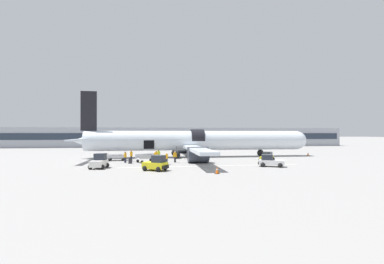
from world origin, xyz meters
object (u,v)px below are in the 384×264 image
object	(u,v)px
airplane	(194,141)
baggage_tug_rear	(156,164)
ground_crew_marshal	(131,156)
ground_crew_supervisor	(156,157)
baggage_cart_queued	(117,158)
baggage_tug_lead	(99,162)
ground_crew_loader_b	(175,156)
suitcase_on_tarmac_upright	(130,161)
ground_crew_helper	(159,155)
ground_crew_loader_a	(125,157)
baggage_cart_loading	(147,158)
ground_crew_driver	(167,158)
baggage_tug_mid	(270,161)
baggage_tug_spare	(267,157)

from	to	relation	value
airplane	baggage_tug_rear	xyz separation A→B (m)	(-6.54, -15.59, -2.04)
ground_crew_marshal	ground_crew_supervisor	bearing A→B (deg)	-46.16
baggage_tug_rear	baggage_cart_queued	world-z (taller)	baggage_tug_rear
baggage_tug_lead	ground_crew_loader_b	world-z (taller)	baggage_tug_lead
ground_crew_supervisor	ground_crew_marshal	distance (m)	5.13
ground_crew_supervisor	suitcase_on_tarmac_upright	size ratio (longest dim) A/B	2.46
airplane	suitcase_on_tarmac_upright	world-z (taller)	airplane
ground_crew_helper	ground_crew_loader_b	bearing A→B (deg)	-50.68
baggage_tug_rear	ground_crew_marshal	distance (m)	10.13
ground_crew_loader_a	ground_crew_helper	xyz separation A→B (m)	(4.64, 2.23, 0.06)
baggage_tug_rear	suitcase_on_tarmac_upright	bearing A→B (deg)	115.98
suitcase_on_tarmac_upright	ground_crew_loader_b	bearing A→B (deg)	5.80
baggage_cart_loading	baggage_tug_rear	bearing A→B (deg)	-81.80
ground_crew_driver	ground_crew_marshal	bearing A→B (deg)	140.61
ground_crew_driver	ground_crew_loader_a	bearing A→B (deg)	153.06
baggage_tug_mid	baggage_tug_spare	world-z (taller)	baggage_tug_mid
baggage_cart_queued	ground_crew_loader_b	distance (m)	9.29
baggage_tug_mid	ground_crew_loader_a	world-z (taller)	ground_crew_loader_a
baggage_tug_mid	baggage_cart_queued	xyz separation A→B (m)	(-19.84, 9.93, -0.20)
baggage_cart_loading	ground_crew_supervisor	size ratio (longest dim) A/B	2.00
baggage_tug_lead	baggage_cart_queued	world-z (taller)	baggage_tug_lead
ground_crew_driver	ground_crew_supervisor	xyz separation A→B (m)	(-1.38, 0.35, 0.15)
baggage_cart_loading	baggage_cart_queued	xyz separation A→B (m)	(-4.66, 2.97, -0.17)
ground_crew_supervisor	ground_crew_helper	bearing A→B (deg)	85.50
baggage_tug_lead	ground_crew_helper	distance (m)	10.39
baggage_tug_rear	ground_crew_driver	xyz separation A→B (m)	(1.38, 5.43, 0.11)
airplane	ground_crew_loader_b	size ratio (longest dim) A/B	25.38
baggage_tug_lead	suitcase_on_tarmac_upright	xyz separation A→B (m)	(3.14, 4.29, -0.40)
baggage_cart_loading	ground_crew_loader_a	bearing A→B (deg)	-177.35
baggage_tug_mid	ground_crew_loader_b	world-z (taller)	ground_crew_loader_b
ground_crew_marshal	baggage_tug_rear	bearing A→B (deg)	-69.42
ground_crew_helper	suitcase_on_tarmac_upright	bearing A→B (deg)	-138.40
airplane	baggage_tug_lead	xyz separation A→B (m)	(-13.15, -12.76, -2.04)
baggage_tug_lead	ground_crew_loader_a	size ratio (longest dim) A/B	1.73
ground_crew_supervisor	ground_crew_loader_b	bearing A→B (deg)	36.41
airplane	ground_crew_marshal	size ratio (longest dim) A/B	24.57
baggage_tug_rear	suitcase_on_tarmac_upright	world-z (taller)	baggage_tug_rear
baggage_tug_mid	baggage_cart_queued	bearing A→B (deg)	153.41
ground_crew_loader_a	suitcase_on_tarmac_upright	distance (m)	1.51
baggage_tug_spare	suitcase_on_tarmac_upright	distance (m)	19.68
ground_crew_helper	ground_crew_marshal	world-z (taller)	ground_crew_helper
ground_crew_driver	ground_crew_helper	world-z (taller)	ground_crew_helper
baggage_tug_mid	baggage_tug_spare	size ratio (longest dim) A/B	1.03
baggage_cart_queued	ground_crew_loader_b	size ratio (longest dim) A/B	2.28
baggage_cart_queued	ground_crew_supervisor	distance (m)	8.15
baggage_tug_mid	baggage_tug_rear	distance (m)	14.05
ground_crew_loader_b	ground_crew_driver	world-z (taller)	ground_crew_loader_b
ground_crew_marshal	ground_crew_helper	bearing A→B (deg)	14.87
baggage_tug_rear	ground_crew_loader_b	world-z (taller)	baggage_tug_rear
ground_crew_loader_b	ground_crew_helper	size ratio (longest dim) A/B	0.96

